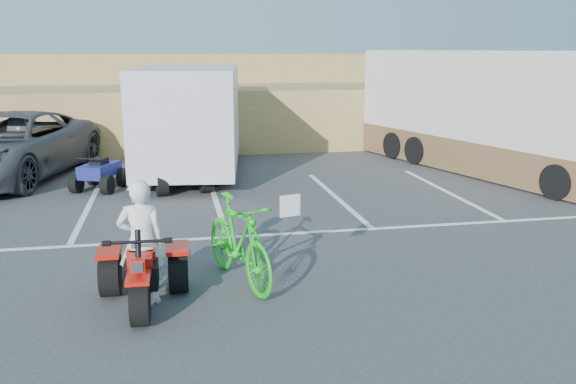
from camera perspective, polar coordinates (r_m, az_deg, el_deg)
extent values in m
plane|color=#38383B|center=(8.68, -4.09, -8.91)|extent=(100.00, 100.00, 0.00)
cube|color=white|center=(13.51, -18.22, -1.44)|extent=(0.12, 5.00, 0.01)
cube|color=white|center=(13.42, -6.72, -0.94)|extent=(0.12, 5.00, 0.01)
cube|color=white|center=(13.88, 4.46, -0.42)|extent=(0.12, 5.00, 0.01)
cube|color=white|center=(14.82, 14.58, 0.06)|extent=(0.12, 5.00, 0.01)
cube|color=white|center=(16.16, 23.26, 0.48)|extent=(0.12, 5.00, 0.01)
cube|color=white|center=(10.93, -5.65, -4.22)|extent=(28.00, 0.12, 0.01)
cube|color=olive|center=(22.12, -8.64, 7.18)|extent=(40.00, 6.00, 2.00)
cube|color=olive|center=(25.54, -9.09, 10.20)|extent=(40.00, 4.00, 2.20)
imported|color=white|center=(8.14, -13.57, -4.56)|extent=(0.61, 0.41, 1.66)
imported|color=#14BF19|center=(8.64, -4.66, -4.60)|extent=(1.19, 2.17, 1.26)
imported|color=#414248|center=(17.15, -24.70, 3.90)|extent=(4.31, 6.62, 1.70)
cube|color=silver|center=(16.61, -9.03, 7.14)|extent=(3.17, 6.28, 2.51)
cylinder|color=black|center=(16.78, -8.88, 3.05)|extent=(2.28, 0.98, 0.70)
cube|color=silver|center=(17.41, 18.58, 7.17)|extent=(4.62, 9.13, 3.19)
cube|color=brown|center=(17.55, 18.31, 3.43)|extent=(4.67, 9.14, 0.89)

